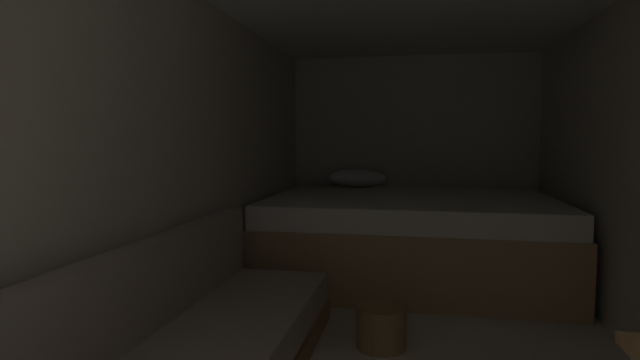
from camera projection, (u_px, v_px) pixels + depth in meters
The scene contains 4 objects.
wall_back at pixel (412, 155), 5.22m from camera, with size 2.61×0.05×2.06m, color beige.
wall_left at pixel (168, 170), 2.70m from camera, with size 0.05×5.59×2.06m, color beige.
bed at pixel (409, 236), 4.31m from camera, with size 2.39×1.83×0.90m.
wicker_basket at pixel (381, 327), 2.86m from camera, with size 0.29×0.29×0.24m.
Camera 1 is at (0.05, -0.36, 1.20)m, focal length 27.95 mm.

